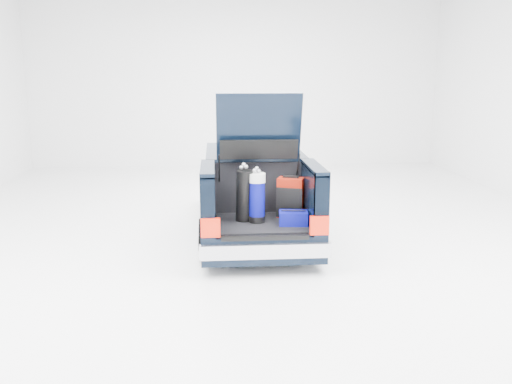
{
  "coord_description": "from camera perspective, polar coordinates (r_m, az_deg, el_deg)",
  "views": [
    {
      "loc": [
        -0.67,
        -9.16,
        2.76
      ],
      "look_at": [
        0.0,
        -0.5,
        0.83
      ],
      "focal_mm": 38.0,
      "sensor_mm": 36.0,
      "label": 1
    }
  ],
  "objects": [
    {
      "name": "black_golf_bag",
      "position": [
        7.95,
        -1.26,
        -0.36
      ],
      "size": [
        0.32,
        0.36,
        0.86
      ],
      "rotation": [
        0.0,
        0.0,
        0.33
      ],
      "color": "black",
      "rests_on": "car"
    },
    {
      "name": "car",
      "position": [
        9.52,
        -0.28,
        -0.15
      ],
      "size": [
        1.87,
        4.65,
        2.47
      ],
      "color": "black",
      "rests_on": "ground"
    },
    {
      "name": "red_suitcase",
      "position": [
        8.23,
        3.67,
        -0.59
      ],
      "size": [
        0.44,
        0.37,
        0.63
      ],
      "rotation": [
        0.0,
        0.0,
        -0.35
      ],
      "color": "#781004",
      "rests_on": "car"
    },
    {
      "name": "blue_golf_bag",
      "position": [
        7.91,
        0.1,
        -0.55
      ],
      "size": [
        0.3,
        0.3,
        0.83
      ],
      "rotation": [
        0.0,
        0.0,
        0.23
      ],
      "color": "black",
      "rests_on": "car"
    },
    {
      "name": "blue_duffel",
      "position": [
        7.85,
        3.96,
        -2.74
      ],
      "size": [
        0.44,
        0.31,
        0.22
      ],
      "rotation": [
        0.0,
        0.0,
        -0.11
      ],
      "color": "#04056C",
      "rests_on": "car"
    },
    {
      "name": "ground",
      "position": [
        9.59,
        -0.23,
        -4.21
      ],
      "size": [
        14.0,
        14.0,
        0.0
      ],
      "primitive_type": "plane",
      "color": "white",
      "rests_on": "ground"
    }
  ]
}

